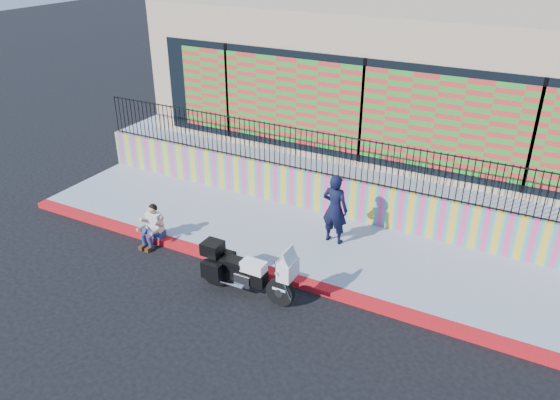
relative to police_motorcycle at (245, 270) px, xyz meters
The scene contains 10 objects.
ground 1.20m from the police_motorcycle, 51.28° to the left, with size 90.00×90.00×0.00m, color black.
red_curb 1.17m from the police_motorcycle, 51.28° to the left, with size 16.00×0.30×0.15m, color #A9120C.
sidewalk 2.61m from the police_motorcycle, 75.12° to the left, with size 16.00×3.00×0.15m, color #8E98AB.
mural_wall 4.12m from the police_motorcycle, 80.84° to the left, with size 16.00×0.20×1.10m, color #EF3F85.
metal_fence 4.31m from the police_motorcycle, 80.84° to the left, with size 15.80×0.04×1.20m, color black, non-canonical shape.
elevated_platform 9.19m from the police_motorcycle, 85.91° to the left, with size 16.00×10.00×1.25m, color #8E98AB.
storefront_building 9.36m from the police_motorcycle, 85.81° to the left, with size 14.00×8.06×4.00m.
police_motorcycle is the anchor object (origin of this frame).
police_officer 2.91m from the police_motorcycle, 71.25° to the left, with size 0.66×0.43×1.81m, color black.
seated_man 3.19m from the police_motorcycle, 168.56° to the left, with size 0.54×0.71×1.06m.
Camera 1 is at (4.62, -9.12, 7.20)m, focal length 35.00 mm.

